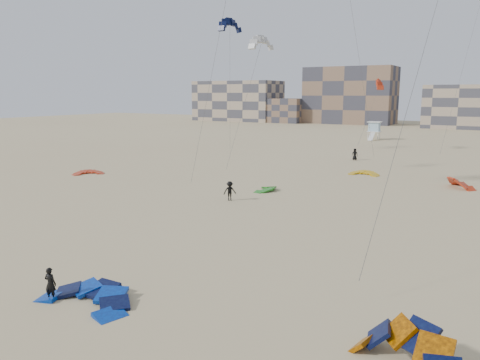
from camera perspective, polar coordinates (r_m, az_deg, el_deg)
The scene contains 16 objects.
ground at distance 25.80m, azimuth -12.53°, elevation -11.65°, with size 320.00×320.00×0.00m, color tan.
kite_ground_blue at distance 23.71m, azimuth -18.13°, elevation -13.98°, with size 4.50×4.65×0.99m, color #003CBA, non-canonical shape.
kite_ground_red at distance 59.70m, azimuth -17.99°, elevation 0.70°, with size 3.27×3.44×0.68m, color red, non-canonical shape.
kite_ground_green at distance 47.24m, azimuth 3.07°, elevation -1.27°, with size 2.84×2.96×0.75m, color #128225, non-canonical shape.
kite_ground_red_far at distance 53.62m, azimuth 25.25°, elevation -0.85°, with size 3.41×3.20×1.68m, color red, non-canonical shape.
kite_ground_yellow at distance 58.18m, azimuth 14.87°, elevation 0.62°, with size 3.31×3.45×0.72m, color gold, non-canonical shape.
kitesurfer_main at distance 24.24m, azimuth -22.12°, elevation -11.64°, with size 0.59×0.38×1.61m, color black.
kitesurfer_c at distance 42.60m, azimuth -1.25°, elevation -1.34°, with size 1.14×0.66×1.77m, color black.
kitesurfer_e at distance 70.67m, azimuth 13.82°, elevation 3.06°, with size 0.83×0.54×1.71m, color black.
kite_fly_grey at distance 57.09m, azimuth 2.60°, elevation 16.20°, with size 4.18×6.93×15.48m.
kite_fly_navy at distance 77.53m, azimuth -1.25°, elevation 18.19°, with size 5.20×5.80×20.50m.
kite_fly_red at distance 83.29m, azimuth 16.67°, elevation 10.97°, with size 4.37×5.57×11.32m.
lifeguard_tower_far at distance 103.45m, azimuth 16.03°, elevation 5.80°, with size 2.81×5.25×3.80m.
condo_west_a at distance 170.91m, azimuth -0.26°, elevation 9.61°, with size 30.00×15.00×14.00m, color tan.
condo_west_b at distance 158.37m, azimuth 13.28°, elevation 9.99°, with size 28.00×14.00×18.00m, color #7F624C.
condo_fill_left at distance 159.97m, azimuth 5.63°, elevation 8.43°, with size 12.00×10.00×8.00m, color #7F624C.
Camera 1 is at (16.44, -17.41, 9.61)m, focal length 35.00 mm.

